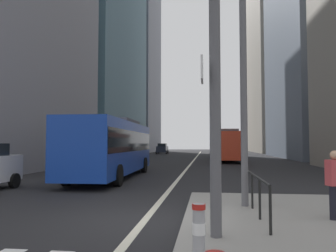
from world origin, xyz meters
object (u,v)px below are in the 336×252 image
Objects in this scene: car_receding_near at (217,150)px; street_lamp_post at (243,30)px; city_bus_blue_oncoming at (113,145)px; traffic_signal_gantry at (95,36)px; pedestrian_waiting at (335,181)px; car_receding_far at (218,148)px; car_oncoming_mid at (162,149)px; bollard_left at (199,233)px; city_bus_red_receding at (227,144)px.

street_lamp_post is (-0.32, -36.59, 4.29)m from car_receding_near.
traffic_signal_gantry is at bearing -75.46° from city_bus_blue_oncoming.
car_receding_near is at bearing 84.72° from traffic_signal_gantry.
car_receding_near is at bearing 76.61° from city_bus_blue_oncoming.
pedestrian_waiting is at bearing 18.55° from traffic_signal_gantry.
car_oncoming_mid is at bearing -155.17° from car_receding_far.
bollard_left is (-1.19, -4.92, -4.62)m from street_lamp_post.
traffic_signal_gantry is at bearing -161.45° from pedestrian_waiting.
car_oncoming_mid is 56.59m from bollard_left.
car_receding_far is at bearing 88.05° from car_receding_near.
traffic_signal_gantry is 4.81m from street_lamp_post.
car_receding_near is (-0.75, 9.72, -0.85)m from city_bus_red_receding.
car_oncoming_mid reaches higher than bollard_left.
street_lamp_post is (6.39, -8.41, 3.45)m from city_bus_blue_oncoming.
city_bus_red_receding is 28.37m from pedestrian_waiting.
city_bus_blue_oncoming reaches higher than bollard_left.
car_receding_far is at bearing 89.00° from street_lamp_post.
city_bus_blue_oncoming is 19.90m from city_bus_red_receding.
car_oncoming_mid is (-10.51, 24.20, -0.85)m from city_bus_red_receding.
car_receding_near is 38.10m from pedestrian_waiting.
city_bus_blue_oncoming is 28.97m from car_receding_near.
pedestrian_waiting is (3.12, 3.44, 0.38)m from bollard_left.
city_bus_blue_oncoming is 2.77× the size of car_oncoming_mid.
street_lamp_post is (9.44, -51.07, 4.29)m from car_oncoming_mid.
car_oncoming_mid is 0.51× the size of street_lamp_post.
traffic_signal_gantry reaches higher than car_receding_far.
city_bus_red_receding reaches higher than car_oncoming_mid.
car_oncoming_mid is 17.46m from car_receding_near.
car_receding_far is (0.66, 19.30, -0.00)m from car_receding_near.
pedestrian_waiting is at bearing -89.04° from car_receding_far.
city_bus_red_receding reaches higher than car_receding_near.
city_bus_blue_oncoming is 11.11m from street_lamp_post.
car_receding_near and car_receding_far have the same top height.
street_lamp_post is 4.94× the size of pedestrian_waiting.
street_lamp_post is 6.85m from bollard_left.
car_receding_near is at bearing 92.43° from pedestrian_waiting.
pedestrian_waiting is at bearing -87.57° from car_receding_near.
traffic_signal_gantry is 7.81× the size of bollard_left.
traffic_signal_gantry is at bearing -83.62° from car_oncoming_mid.
car_receding_far is 59.38m from traffic_signal_gantry.
car_receding_near is 0.63× the size of traffic_signal_gantry.
car_receding_near is 1.08× the size of car_receding_far.
traffic_signal_gantry is at bearing -98.37° from city_bus_red_receding.
car_oncoming_mid and car_receding_far have the same top height.
street_lamp_post reaches higher than city_bus_blue_oncoming.
traffic_signal_gantry is (-4.34, -59.14, 3.18)m from car_receding_far.
city_bus_red_receding is 31.88m from bollard_left.
car_receding_far is (-0.09, 29.02, -0.85)m from city_bus_red_receding.
street_lamp_post is (3.36, 3.25, 1.12)m from traffic_signal_gantry.
car_receding_far is (7.36, 47.47, -0.85)m from city_bus_blue_oncoming.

